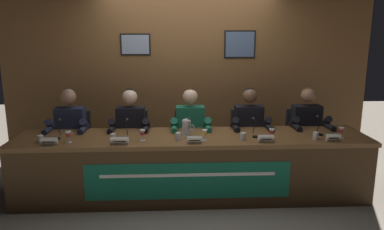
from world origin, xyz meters
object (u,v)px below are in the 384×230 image
(chair_center, at_px, (190,145))
(nameplate_right, at_px, (266,139))
(chair_far_left, at_px, (75,147))
(panelist_center, at_px, (191,129))
(microphone_far_left, at_px, (58,132))
(water_cup_right, at_px, (243,137))
(juice_glass_far_right, at_px, (341,130))
(panelist_left, at_px, (130,130))
(water_pitcher_central, at_px, (186,128))
(microphone_right, at_px, (255,130))
(juice_glass_right, at_px, (272,132))
(chair_far_right, at_px, (301,143))
(panelist_far_left, at_px, (69,130))
(juice_glass_center, at_px, (205,133))
(water_cup_center, at_px, (178,137))
(microphone_left, at_px, (127,132))
(microphone_far_right, at_px, (319,128))
(nameplate_left, at_px, (119,141))
(nameplate_center, at_px, (195,140))
(nameplate_far_right, at_px, (333,138))
(juice_glass_left, at_px, (142,133))
(juice_glass_far_left, at_px, (68,135))
(panelist_far_right, at_px, (308,128))
(water_cup_left, at_px, (113,138))
(nameplate_far_left, at_px, (49,142))
(microphone_center, at_px, (189,131))
(conference_table, at_px, (192,157))
(chair_right, at_px, (246,144))
(chair_left, at_px, (133,146))
(water_cup_far_left, at_px, (41,139))
(water_cup_far_right, at_px, (316,136))
(panelist_right, at_px, (250,128))

(chair_center, height_order, nameplate_right, chair_center)
(chair_far_left, height_order, panelist_center, panelist_center)
(microphone_far_left, distance_m, water_cup_right, 2.10)
(water_cup_right, xyz_separation_m, juice_glass_far_right, (1.15, 0.04, 0.05))
(panelist_left, distance_m, water_pitcher_central, 0.81)
(chair_center, xyz_separation_m, microphone_right, (0.72, -0.67, 0.37))
(juice_glass_right, bearing_deg, chair_far_right, 51.21)
(chair_center, distance_m, chair_far_right, 1.53)
(chair_far_right, bearing_deg, panelist_far_left, -176.27)
(juice_glass_center, distance_m, water_cup_center, 0.30)
(microphone_left, bearing_deg, microphone_far_right, 1.29)
(nameplate_left, relative_size, juice_glass_right, 1.58)
(juice_glass_center, relative_size, juice_glass_right, 1.00)
(nameplate_right, bearing_deg, nameplate_center, -179.27)
(juice_glass_center, xyz_separation_m, microphone_far_right, (1.38, 0.18, -0.01))
(nameplate_far_right, bearing_deg, microphone_right, 164.91)
(juice_glass_left, distance_m, microphone_right, 1.29)
(chair_far_left, bearing_deg, nameplate_far_right, -16.13)
(juice_glass_far_left, xyz_separation_m, water_cup_right, (1.94, 0.00, -0.05))
(microphone_left, height_order, juice_glass_center, microphone_left)
(panelist_left, relative_size, panelist_far_right, 1.00)
(microphone_far_left, bearing_deg, water_cup_left, -12.31)
(chair_center, bearing_deg, panelist_far_right, -7.43)
(juice_glass_right, xyz_separation_m, water_cup_right, (-0.33, -0.00, -0.05))
(nameplate_far_left, height_order, microphone_center, microphone_center)
(nameplate_left, height_order, nameplate_center, same)
(conference_table, distance_m, water_cup_center, 0.31)
(juice_glass_right, bearing_deg, water_cup_center, 178.53)
(microphone_left, distance_m, chair_right, 1.70)
(nameplate_far_left, height_order, water_cup_left, water_cup_left)
(chair_far_left, distance_m, nameplate_far_right, 3.24)
(chair_left, bearing_deg, water_pitcher_central, -39.85)
(chair_left, relative_size, juice_glass_left, 7.33)
(juice_glass_far_left, relative_size, microphone_right, 0.57)
(juice_glass_left, distance_m, chair_far_right, 2.26)
(conference_table, xyz_separation_m, chair_left, (-0.76, 0.72, -0.08))
(water_cup_far_left, xyz_separation_m, microphone_center, (1.64, 0.14, 0.04))
(water_cup_left, height_order, nameplate_right, water_cup_left)
(nameplate_left, distance_m, juice_glass_right, 1.70)
(nameplate_center, relative_size, water_pitcher_central, 0.79)
(chair_left, xyz_separation_m, water_cup_far_right, (2.16, -0.81, 0.34))
(water_cup_left, xyz_separation_m, panelist_right, (1.66, 0.58, -0.06))
(juice_glass_far_right, bearing_deg, panelist_far_left, 170.20)
(chair_left, height_order, nameplate_center, chair_left)
(panelist_left, bearing_deg, microphone_center, -31.80)
(water_cup_far_left, height_order, nameplate_far_right, water_cup_far_left)
(microphone_right, distance_m, chair_far_right, 1.11)
(panelist_far_left, relative_size, water_cup_left, 14.55)
(nameplate_center, distance_m, water_cup_right, 0.56)
(nameplate_far_left, height_order, microphone_far_left, microphone_far_left)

